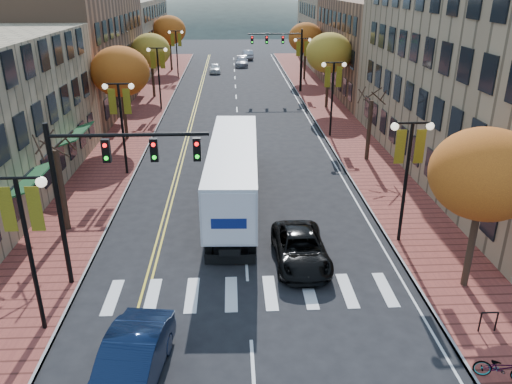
{
  "coord_description": "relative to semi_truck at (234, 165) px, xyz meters",
  "views": [
    {
      "loc": [
        -0.54,
        -15.2,
        11.77
      ],
      "look_at": [
        0.59,
        7.47,
        2.2
      ],
      "focal_mm": 35.0,
      "sensor_mm": 36.0,
      "label": 1
    }
  ],
  "objects": [
    {
      "name": "tree_right_b",
      "position": [
        9.45,
        6.66,
        0.02
      ],
      "size": [
        0.28,
        0.28,
        4.2
      ],
      "color": "#382619",
      "rests_on": "sidewalk_right"
    },
    {
      "name": "traffic_mast_near",
      "position": [
        -5.03,
        -8.34,
        2.69
      ],
      "size": [
        6.1,
        0.35,
        7.0
      ],
      "color": "black",
      "rests_on": "ground"
    },
    {
      "name": "bicycle",
      "position": [
        8.25,
        -14.65,
        -1.64
      ],
      "size": [
        1.77,
        1.1,
        0.88
      ],
      "primitive_type": "imported",
      "rotation": [
        0.0,
        0.0,
        1.24
      ],
      "color": "gray",
      "rests_on": "sidewalk_right"
    },
    {
      "name": "building_left_mid",
      "position": [
        -16.55,
        24.66,
        3.27
      ],
      "size": [
        12.0,
        24.0,
        11.0
      ],
      "primitive_type": "cube",
      "color": "brown",
      "rests_on": "ground"
    },
    {
      "name": "sidewalk_right",
      "position": [
        9.45,
        21.16,
        -2.16
      ],
      "size": [
        4.0,
        85.0,
        0.15
      ],
      "primitive_type": "cube",
      "color": "brown",
      "rests_on": "ground"
    },
    {
      "name": "navy_sedan",
      "position": [
        -3.38,
        -14.17,
        -1.42
      ],
      "size": [
        2.33,
        5.11,
        1.62
      ],
      "primitive_type": "imported",
      "rotation": [
        0.0,
        0.0,
        -0.13
      ],
      "color": "#0C1832",
      "rests_on": "ground"
    },
    {
      "name": "lamp_right_c",
      "position": [
        7.95,
        30.66,
        2.06
      ],
      "size": [
        1.96,
        0.36,
        6.05
      ],
      "color": "black",
      "rests_on": "ground"
    },
    {
      "name": "tree_left_a",
      "position": [
        -8.55,
        -3.34,
        0.02
      ],
      "size": [
        0.28,
        0.28,
        4.2
      ],
      "color": "#382619",
      "rests_on": "sidewalk_left"
    },
    {
      "name": "building_right_mid",
      "position": [
        18.95,
        30.66,
        2.77
      ],
      "size": [
        15.0,
        24.0,
        10.0
      ],
      "primitive_type": "cube",
      "color": "brown",
      "rests_on": "ground"
    },
    {
      "name": "tree_left_b",
      "position": [
        -8.55,
        12.66,
        3.21
      ],
      "size": [
        4.48,
        4.48,
        7.21
      ],
      "color": "#382619",
      "rests_on": "sidewalk_left"
    },
    {
      "name": "sidewalk_left",
      "position": [
        -8.55,
        21.16,
        -2.16
      ],
      "size": [
        4.0,
        85.0,
        0.15
      ],
      "primitive_type": "cube",
      "color": "brown",
      "rests_on": "ground"
    },
    {
      "name": "tree_right_d",
      "position": [
        9.45,
        38.66,
        3.06
      ],
      "size": [
        4.35,
        4.35,
        7.0
      ],
      "color": "#382619",
      "rests_on": "sidewalk_right"
    },
    {
      "name": "car_far_silver",
      "position": [
        1.61,
        50.61,
        -1.54
      ],
      "size": [
        2.12,
        4.82,
        1.38
      ],
      "primitive_type": "imported",
      "rotation": [
        0.0,
        0.0,
        -0.04
      ],
      "color": "#9A98A0",
      "rests_on": "ground"
    },
    {
      "name": "tree_right_a",
      "position": [
        9.45,
        -9.34,
        2.82
      ],
      "size": [
        4.16,
        4.16,
        6.69
      ],
      "color": "#382619",
      "rests_on": "sidewalk_right"
    },
    {
      "name": "black_suv",
      "position": [
        2.9,
        -6.97,
        -1.54
      ],
      "size": [
        2.37,
        5.03,
        1.39
      ],
      "primitive_type": "imported",
      "rotation": [
        0.0,
        0.0,
        0.01
      ],
      "color": "black",
      "rests_on": "ground"
    },
    {
      "name": "car_far_oncoming",
      "position": [
        2.72,
        58.14,
        -1.5
      ],
      "size": [
        1.92,
        4.55,
        1.46
      ],
      "primitive_type": "imported",
      "rotation": [
        0.0,
        0.0,
        3.23
      ],
      "color": "#B7B8BF",
      "rests_on": "ground"
    },
    {
      "name": "building_right_far",
      "position": [
        18.95,
        52.66,
        3.27
      ],
      "size": [
        15.0,
        20.0,
        11.0
      ],
      "primitive_type": "cube",
      "color": "#9E8966",
      "rests_on": "ground"
    },
    {
      "name": "traffic_mast_far",
      "position": [
        5.93,
        30.66,
        2.69
      ],
      "size": [
        6.1,
        0.34,
        7.0
      ],
      "color": "black",
      "rests_on": "ground"
    },
    {
      "name": "lamp_left_c",
      "position": [
        -7.05,
        22.66,
        2.06
      ],
      "size": [
        1.96,
        0.36,
        6.05
      ],
      "color": "black",
      "rests_on": "ground"
    },
    {
      "name": "ground",
      "position": [
        0.45,
        -11.34,
        -2.23
      ],
      "size": [
        200.0,
        200.0,
        0.0
      ],
      "primitive_type": "plane",
      "color": "black",
      "rests_on": "ground"
    },
    {
      "name": "tree_right_c",
      "position": [
        9.45,
        22.66,
        3.21
      ],
      "size": [
        4.48,
        4.48,
        7.21
      ],
      "color": "#382619",
      "rests_on": "sidewalk_right"
    },
    {
      "name": "car_far_white",
      "position": [
        -2.29,
        44.82,
        -1.58
      ],
      "size": [
        1.63,
        3.84,
        1.3
      ],
      "primitive_type": "imported",
      "rotation": [
        0.0,
        0.0,
        0.03
      ],
      "color": "white",
      "rests_on": "ground"
    },
    {
      "name": "lamp_left_d",
      "position": [
        -7.05,
        40.66,
        2.06
      ],
      "size": [
        1.96,
        0.36,
        6.05
      ],
      "color": "black",
      "rests_on": "ground"
    },
    {
      "name": "lamp_right_b",
      "position": [
        7.95,
        12.66,
        2.06
      ],
      "size": [
        1.96,
        0.36,
        6.05
      ],
      "color": "black",
      "rests_on": "ground"
    },
    {
      "name": "tree_left_d",
      "position": [
        -8.55,
        46.66,
        3.37
      ],
      "size": [
        4.61,
        4.61,
        7.42
      ],
      "color": "#382619",
      "rests_on": "sidewalk_left"
    },
    {
      "name": "lamp_left_b",
      "position": [
        -7.05,
        4.66,
        2.06
      ],
      "size": [
        1.96,
        0.36,
        6.05
      ],
      "color": "black",
      "rests_on": "ground"
    },
    {
      "name": "lamp_right_a",
      "position": [
        7.95,
        -5.34,
        2.06
      ],
      "size": [
        1.96,
        0.36,
        6.05
      ],
      "color": "black",
      "rests_on": "ground"
    },
    {
      "name": "tree_left_c",
      "position": [
        -8.55,
        28.66,
        2.82
      ],
      "size": [
        4.16,
        4.16,
        6.69
      ],
      "color": "#382619",
      "rests_on": "sidewalk_left"
    },
    {
      "name": "lamp_left_a",
      "position": [
        -7.05,
        -11.34,
        2.06
      ],
      "size": [
        1.96,
        0.36,
        6.05
      ],
      "color": "black",
      "rests_on": "ground"
    },
    {
      "name": "building_left_far",
      "position": [
        -16.55,
        49.66,
        2.52
      ],
      "size": [
        12.0,
        26.0,
        9.5
      ],
      "primitive_type": "cube",
      "color": "#9E8966",
      "rests_on": "ground"
    },
    {
      "name": "semi_truck",
      "position": [
        0.0,
        0.0,
        0.0
      ],
      "size": [
        3.04,
        15.36,
        3.82
      ],
      "rotation": [
        0.0,
        0.0,
        -0.04
      ],
      "color": "black",
      "rests_on": "ground"
    }
  ]
}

